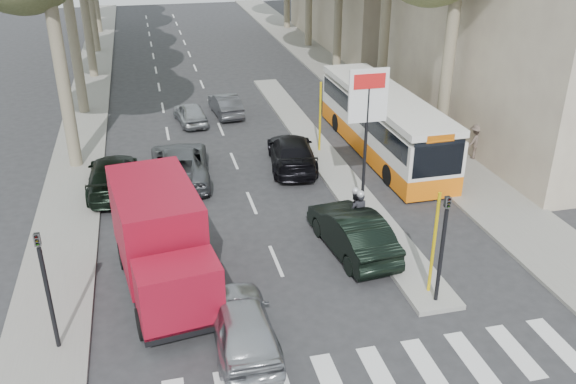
# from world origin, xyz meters

# --- Properties ---
(ground) EXTENTS (120.00, 120.00, 0.00)m
(ground) POSITION_xyz_m (0.00, 0.00, 0.00)
(ground) COLOR #28282B
(ground) RESTS_ON ground
(sidewalk_right) EXTENTS (3.20, 70.00, 0.12)m
(sidewalk_right) POSITION_xyz_m (8.60, 25.00, 0.06)
(sidewalk_right) COLOR gray
(sidewalk_right) RESTS_ON ground
(median_left) EXTENTS (2.40, 64.00, 0.12)m
(median_left) POSITION_xyz_m (-8.00, 28.00, 0.06)
(median_left) COLOR gray
(median_left) RESTS_ON ground
(traffic_island) EXTENTS (1.50, 26.00, 0.16)m
(traffic_island) POSITION_xyz_m (3.25, 11.00, 0.08)
(traffic_island) COLOR gray
(traffic_island) RESTS_ON ground
(billboard) EXTENTS (1.50, 12.10, 5.60)m
(billboard) POSITION_xyz_m (3.25, 5.00, 3.70)
(billboard) COLOR yellow
(billboard) RESTS_ON ground
(traffic_light_island) EXTENTS (0.16, 0.41, 3.60)m
(traffic_light_island) POSITION_xyz_m (3.25, -1.50, 2.49)
(traffic_light_island) COLOR black
(traffic_light_island) RESTS_ON ground
(traffic_light_left) EXTENTS (0.16, 0.41, 3.60)m
(traffic_light_left) POSITION_xyz_m (-7.60, -1.00, 2.49)
(traffic_light_left) COLOR black
(traffic_light_left) RESTS_ON ground
(silver_hatchback) EXTENTS (1.71, 4.18, 1.42)m
(silver_hatchback) POSITION_xyz_m (-2.71, -2.00, 0.71)
(silver_hatchback) COLOR #AAACB2
(silver_hatchback) RESTS_ON ground
(dark_hatchback) EXTENTS (2.08, 4.73, 1.51)m
(dark_hatchback) POSITION_xyz_m (1.80, 2.04, 0.75)
(dark_hatchback) COLOR black
(dark_hatchback) RESTS_ON ground
(queue_car_a) EXTENTS (2.77, 5.43, 1.47)m
(queue_car_a) POSITION_xyz_m (-3.50, 9.47, 0.74)
(queue_car_a) COLOR #54575C
(queue_car_a) RESTS_ON ground
(queue_car_b) EXTENTS (2.63, 5.11, 1.42)m
(queue_car_b) POSITION_xyz_m (1.57, 9.71, 0.71)
(queue_car_b) COLOR black
(queue_car_b) RESTS_ON ground
(queue_car_c) EXTENTS (1.82, 3.59, 1.17)m
(queue_car_c) POSITION_xyz_m (-2.36, 16.80, 0.59)
(queue_car_c) COLOR #A0A3A7
(queue_car_c) RESTS_ON ground
(queue_car_d) EXTENTS (1.61, 3.80, 1.22)m
(queue_car_d) POSITION_xyz_m (-0.28, 17.82, 0.61)
(queue_car_d) COLOR #45474C
(queue_car_d) RESTS_ON ground
(queue_car_e) EXTENTS (2.08, 4.87, 1.40)m
(queue_car_e) POSITION_xyz_m (-6.30, 9.00, 0.70)
(queue_car_e) COLOR black
(queue_car_e) RESTS_ON ground
(red_truck) EXTENTS (3.05, 6.32, 3.24)m
(red_truck) POSITION_xyz_m (-4.63, 1.32, 1.71)
(red_truck) COLOR black
(red_truck) RESTS_ON ground
(city_bus) EXTENTS (2.60, 11.29, 2.97)m
(city_bus) POSITION_xyz_m (6.20, 10.45, 1.56)
(city_bus) COLOR orange
(city_bus) RESTS_ON ground
(motorcycle) EXTENTS (0.80, 2.11, 1.79)m
(motorcycle) POSITION_xyz_m (2.38, 3.22, 0.82)
(motorcycle) COLOR black
(motorcycle) RESTS_ON ground
(pedestrian_near) EXTENTS (0.75, 1.04, 1.60)m
(pedestrian_near) POSITION_xyz_m (8.58, 10.23, 0.92)
(pedestrian_near) COLOR #443854
(pedestrian_near) RESTS_ON sidewalk_right
(pedestrian_far) EXTENTS (1.16, 0.81, 1.65)m
(pedestrian_far) POSITION_xyz_m (10.00, 8.42, 0.94)
(pedestrian_far) COLOR brown
(pedestrian_far) RESTS_ON sidewalk_right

